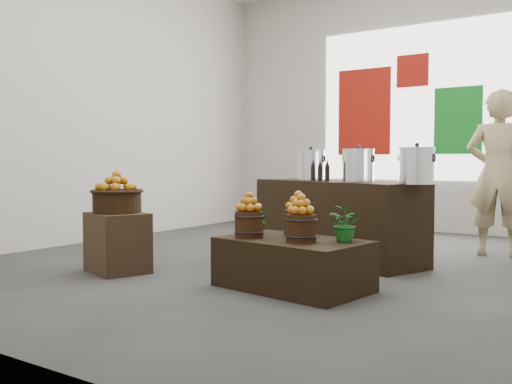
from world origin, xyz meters
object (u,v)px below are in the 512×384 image
Objects in this scene: counter at (336,220)px; crate at (117,242)px; display_table at (293,264)px; shopper at (498,174)px; stock_pot_right at (417,167)px; stock_pot_left at (311,166)px; stock_pot_center at (358,166)px; wicker_basket at (117,202)px.

crate is at bearing -105.49° from counter.
shopper reaches higher than display_table.
stock_pot_right is 1.64m from shopper.
stock_pot_left is (-0.77, 1.75, 0.82)m from display_table.
stock_pot_center is at bearing -21.54° from stock_pot_left.
display_table is 2.08m from stock_pot_left.
shopper is at bearing 48.50° from stock_pot_center.
counter is 0.69m from stock_pot_center.
stock_pot_center is 1.73m from shopper.
stock_pot_right reaches higher than crate.
crate is 0.27× the size of counter.
wicker_basket is 2.33m from stock_pot_left.
stock_pot_center is at bearing -0.00° from counter.
wicker_basket is at bearing -161.64° from display_table.
stock_pot_left and stock_pot_center have the same top height.
stock_pot_left reaches higher than crate.
crate is 2.60m from stock_pot_center.
shopper is (0.43, 1.58, -0.09)m from stock_pot_right.
stock_pot_right is (0.67, 1.18, 0.82)m from display_table.
crate is at bearing -161.64° from display_table.
stock_pot_right is at bearing -21.54° from stock_pot_center.
stock_pot_left is at bearing 122.31° from display_table.
stock_pot_right is at bearing -21.54° from stock_pot_left.
shopper reaches higher than stock_pot_left.
counter is 1.12× the size of shopper.
shopper is (1.46, 1.17, 0.51)m from counter.
counter reaches higher than wicker_basket.
wicker_basket reaches higher than display_table.
wicker_basket is 2.91m from stock_pot_right.
stock_pot_center is (1.75, 1.78, 0.34)m from wicker_basket.
wicker_basket is at bearing -148.81° from stock_pot_right.
stock_pot_right is (1.44, -0.57, 0.00)m from stock_pot_left.
shopper is at bearing 46.71° from crate.
shopper is at bearing 60.25° from counter.
stock_pot_left is 2.12m from shopper.
stock_pot_right is at bearing 31.19° from crate.
counter is 6.47× the size of stock_pot_center.
stock_pot_left is 1.55m from stock_pot_right.
counter is (1.43, 1.90, -0.25)m from wicker_basket.
counter is at bearing -21.54° from stock_pot_left.
crate is 1.78× the size of stock_pot_center.
counter is 0.74m from stock_pot_left.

